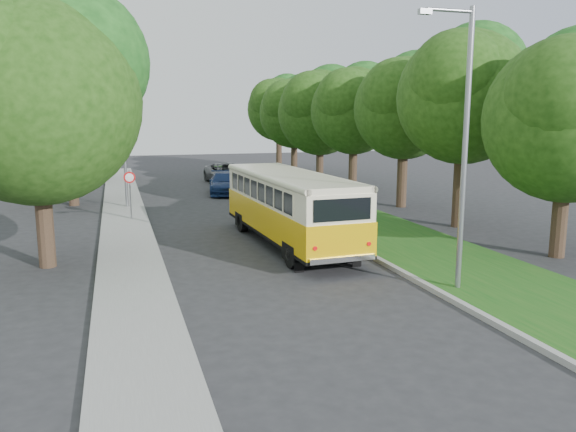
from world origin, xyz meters
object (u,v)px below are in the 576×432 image
object	(u,v)px
car_blue	(224,183)
car_grey	(227,173)
lamppost_far	(122,134)
vintage_bus	(289,209)
lamppost_near	(463,142)
car_silver	(261,200)
car_white	(249,190)

from	to	relation	value
car_blue	car_grey	distance (m)	6.05
lamppost_far	vintage_bus	distance (m)	13.12
lamppost_near	car_blue	world-z (taller)	lamppost_near
lamppost_near	car_blue	size ratio (longest dim) A/B	1.64
car_silver	car_blue	size ratio (longest dim) A/B	0.77
lamppost_far	lamppost_near	bearing A→B (deg)	-64.29
lamppost_near	car_blue	xyz separation A→B (m)	(-2.49, 22.78, -3.66)
lamppost_near	vintage_bus	world-z (taller)	lamppost_near
lamppost_near	car_silver	bearing A→B (deg)	97.21
lamppost_far	car_silver	distance (m)	8.45
vintage_bus	car_grey	world-z (taller)	vintage_bus
lamppost_far	car_grey	bearing A→B (deg)	52.93
car_silver	car_grey	xyz separation A→B (m)	(0.72, 13.44, 0.13)
lamppost_far	car_grey	xyz separation A→B (m)	(7.70, 10.19, -3.35)
car_silver	car_grey	distance (m)	13.46
vintage_bus	car_silver	xyz separation A→B (m)	(0.92, 8.09, -0.83)
vintage_bus	car_blue	size ratio (longest dim) A/B	2.03
car_grey	lamppost_near	bearing A→B (deg)	-91.22
car_blue	car_grey	world-z (taller)	car_grey
vintage_bus	car_grey	size ratio (longest dim) A/B	1.79
vintage_bus	car_grey	xyz separation A→B (m)	(1.65, 21.53, -0.70)
lamppost_far	car_silver	bearing A→B (deg)	-24.98
car_white	car_grey	distance (m)	9.54
vintage_bus	car_white	size ratio (longest dim) A/B	2.49
car_silver	vintage_bus	bearing A→B (deg)	-77.37
car_silver	car_blue	world-z (taller)	car_blue
car_silver	car_white	xyz separation A→B (m)	(0.28, 3.91, 0.02)
vintage_bus	lamppost_near	bearing A→B (deg)	-70.90
car_silver	car_grey	world-z (taller)	car_grey
car_silver	car_blue	xyz separation A→B (m)	(-0.56, 7.53, 0.07)
lamppost_far	car_silver	world-z (taller)	lamppost_far
car_white	car_grey	world-z (taller)	car_grey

